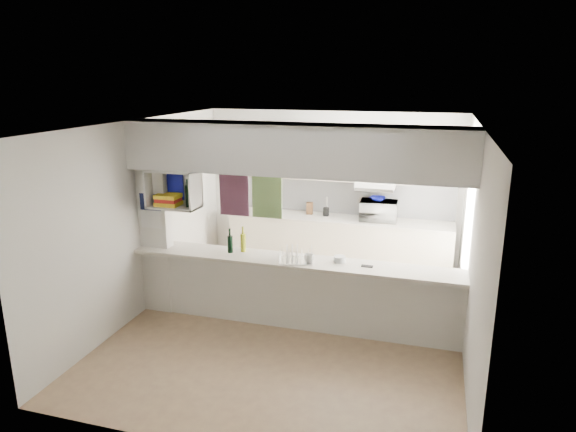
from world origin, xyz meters
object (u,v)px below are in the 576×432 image
at_px(microwave, 379,211).
at_px(bowl, 378,199).
at_px(dish_rack, 295,254).
at_px(wine_bottles, 237,243).

height_order(microwave, bowl, bowl).
xyz_separation_m(bowl, dish_rack, (-0.75, -2.17, -0.26)).
bearing_deg(bowl, wine_bottles, -127.39).
xyz_separation_m(microwave, dish_rack, (-0.77, -2.16, -0.07)).
bearing_deg(dish_rack, bowl, 56.98).
bearing_deg(dish_rack, microwave, 56.32).
relative_size(bowl, wine_bottles, 0.72).
bearing_deg(bowl, microwave, -22.27).
xyz_separation_m(microwave, wine_bottles, (-1.59, -2.04, -0.04)).
bearing_deg(bowl, dish_rack, -108.94).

